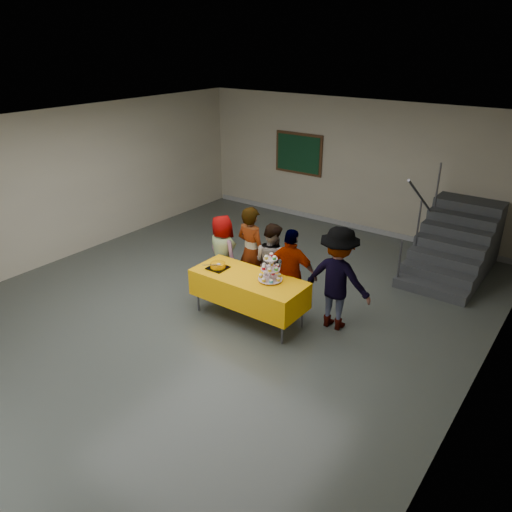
{
  "coord_description": "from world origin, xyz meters",
  "views": [
    {
      "loc": [
        4.84,
        -5.49,
        4.26
      ],
      "look_at": [
        0.58,
        0.35,
        1.05
      ],
      "focal_mm": 35.0,
      "sensor_mm": 36.0,
      "label": 1
    }
  ],
  "objects_px": {
    "schoolchild_a": "(223,253)",
    "staircase": "(456,245)",
    "bear_cake": "(218,265)",
    "bake_table": "(249,288)",
    "schoolchild_e": "(338,278)",
    "cupcake_stand": "(270,271)",
    "schoolchild_d": "(291,274)",
    "schoolchild_b": "(251,252)",
    "schoolchild_c": "(272,262)",
    "noticeboard": "(299,154)"
  },
  "relations": [
    {
      "from": "schoolchild_e",
      "to": "schoolchild_a",
      "type": "bearing_deg",
      "value": -1.27
    },
    {
      "from": "schoolchild_c",
      "to": "staircase",
      "type": "distance_m",
      "value": 3.88
    },
    {
      "from": "schoolchild_d",
      "to": "staircase",
      "type": "bearing_deg",
      "value": -124.96
    },
    {
      "from": "cupcake_stand",
      "to": "schoolchild_e",
      "type": "distance_m",
      "value": 1.04
    },
    {
      "from": "bake_table",
      "to": "cupcake_stand",
      "type": "height_order",
      "value": "cupcake_stand"
    },
    {
      "from": "cupcake_stand",
      "to": "staircase",
      "type": "bearing_deg",
      "value": 65.81
    },
    {
      "from": "schoolchild_c",
      "to": "staircase",
      "type": "relative_size",
      "value": 0.58
    },
    {
      "from": "cupcake_stand",
      "to": "noticeboard",
      "type": "height_order",
      "value": "noticeboard"
    },
    {
      "from": "bake_table",
      "to": "bear_cake",
      "type": "relative_size",
      "value": 5.25
    },
    {
      "from": "schoolchild_b",
      "to": "schoolchild_d",
      "type": "distance_m",
      "value": 0.98
    },
    {
      "from": "bear_cake",
      "to": "cupcake_stand",
      "type": "bearing_deg",
      "value": 8.29
    },
    {
      "from": "bake_table",
      "to": "bear_cake",
      "type": "xyz_separation_m",
      "value": [
        -0.58,
        -0.06,
        0.27
      ]
    },
    {
      "from": "bear_cake",
      "to": "schoolchild_e",
      "type": "xyz_separation_m",
      "value": [
        1.81,
        0.71,
        0.01
      ]
    },
    {
      "from": "schoolchild_a",
      "to": "schoolchild_d",
      "type": "xyz_separation_m",
      "value": [
        1.49,
        -0.07,
        0.05
      ]
    },
    {
      "from": "schoolchild_e",
      "to": "schoolchild_c",
      "type": "bearing_deg",
      "value": -8.88
    },
    {
      "from": "bear_cake",
      "to": "bake_table",
      "type": "bearing_deg",
      "value": 5.8
    },
    {
      "from": "cupcake_stand",
      "to": "schoolchild_b",
      "type": "relative_size",
      "value": 0.27
    },
    {
      "from": "cupcake_stand",
      "to": "schoolchild_d",
      "type": "bearing_deg",
      "value": 75.95
    },
    {
      "from": "bake_table",
      "to": "schoolchild_d",
      "type": "bearing_deg",
      "value": 47.43
    },
    {
      "from": "schoolchild_e",
      "to": "schoolchild_d",
      "type": "bearing_deg",
      "value": 7.29
    },
    {
      "from": "bake_table",
      "to": "schoolchild_a",
      "type": "distance_m",
      "value": 1.18
    },
    {
      "from": "cupcake_stand",
      "to": "staircase",
      "type": "distance_m",
      "value": 4.3
    },
    {
      "from": "bear_cake",
      "to": "schoolchild_e",
      "type": "relative_size",
      "value": 0.21
    },
    {
      "from": "bear_cake",
      "to": "schoolchild_c",
      "type": "height_order",
      "value": "schoolchild_c"
    },
    {
      "from": "bake_table",
      "to": "schoolchild_c",
      "type": "height_order",
      "value": "schoolchild_c"
    },
    {
      "from": "schoolchild_a",
      "to": "schoolchild_e",
      "type": "distance_m",
      "value": 2.25
    },
    {
      "from": "noticeboard",
      "to": "cupcake_stand",
      "type": "bearing_deg",
      "value": -62.81
    },
    {
      "from": "schoolchild_a",
      "to": "schoolchild_d",
      "type": "bearing_deg",
      "value": -167.52
    },
    {
      "from": "schoolchild_c",
      "to": "schoolchild_e",
      "type": "bearing_deg",
      "value": -176.1
    },
    {
      "from": "cupcake_stand",
      "to": "bear_cake",
      "type": "xyz_separation_m",
      "value": [
        -0.94,
        -0.14,
        -0.11
      ]
    },
    {
      "from": "schoolchild_a",
      "to": "schoolchild_e",
      "type": "bearing_deg",
      "value": -163.1
    },
    {
      "from": "schoolchild_b",
      "to": "schoolchild_e",
      "type": "distance_m",
      "value": 1.71
    },
    {
      "from": "cupcake_stand",
      "to": "schoolchild_e",
      "type": "height_order",
      "value": "schoolchild_e"
    },
    {
      "from": "schoolchild_e",
      "to": "bear_cake",
      "type": "bearing_deg",
      "value": 18.46
    },
    {
      "from": "bear_cake",
      "to": "staircase",
      "type": "xyz_separation_m",
      "value": [
        2.7,
        4.04,
        -0.34
      ]
    },
    {
      "from": "bake_table",
      "to": "schoolchild_b",
      "type": "distance_m",
      "value": 0.9
    },
    {
      "from": "schoolchild_c",
      "to": "staircase",
      "type": "bearing_deg",
      "value": -114.73
    },
    {
      "from": "bear_cake",
      "to": "schoolchild_a",
      "type": "height_order",
      "value": "schoolchild_a"
    },
    {
      "from": "bear_cake",
      "to": "staircase",
      "type": "height_order",
      "value": "staircase"
    },
    {
      "from": "schoolchild_b",
      "to": "schoolchild_c",
      "type": "relative_size",
      "value": 1.17
    },
    {
      "from": "cupcake_stand",
      "to": "noticeboard",
      "type": "distance_m",
      "value": 5.37
    },
    {
      "from": "bake_table",
      "to": "staircase",
      "type": "height_order",
      "value": "staircase"
    },
    {
      "from": "schoolchild_d",
      "to": "schoolchild_e",
      "type": "height_order",
      "value": "schoolchild_e"
    },
    {
      "from": "bear_cake",
      "to": "schoolchild_a",
      "type": "distance_m",
      "value": 0.79
    },
    {
      "from": "bake_table",
      "to": "schoolchild_e",
      "type": "relative_size",
      "value": 1.13
    },
    {
      "from": "schoolchild_c",
      "to": "cupcake_stand",
      "type": "bearing_deg",
      "value": 132.48
    },
    {
      "from": "bear_cake",
      "to": "schoolchild_d",
      "type": "bearing_deg",
      "value": 28.5
    },
    {
      "from": "cupcake_stand",
      "to": "schoolchild_b",
      "type": "bearing_deg",
      "value": 142.84
    },
    {
      "from": "schoolchild_a",
      "to": "staircase",
      "type": "bearing_deg",
      "value": -117.4
    },
    {
      "from": "schoolchild_d",
      "to": "staircase",
      "type": "xyz_separation_m",
      "value": [
        1.64,
        3.47,
        -0.26
      ]
    }
  ]
}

